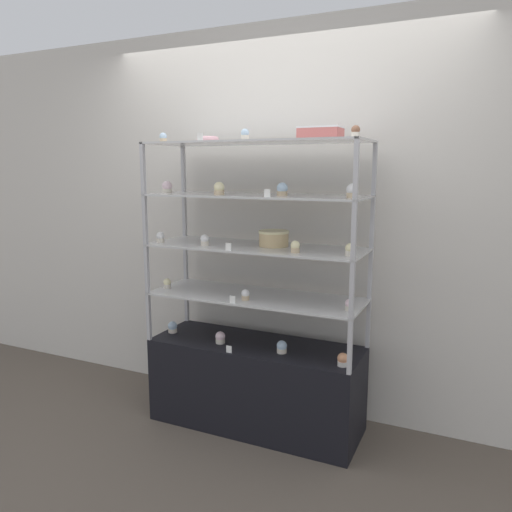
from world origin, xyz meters
name	(u,v)px	position (x,y,z in m)	size (l,w,h in m)	color
ground_plane	(256,424)	(0.00, 0.00, 0.00)	(20.00, 20.00, 0.00)	brown
back_wall	(280,222)	(0.00, 0.38, 1.30)	(8.00, 0.05, 2.60)	silver
display_base	(256,384)	(0.00, 0.00, 0.28)	(1.35, 0.48, 0.56)	black
display_riser_lower	(256,298)	(0.00, 0.00, 0.86)	(1.35, 0.48, 0.32)	#B7B7BC
display_riser_middle	(256,249)	(0.00, 0.00, 1.17)	(1.35, 0.48, 0.32)	#B7B7BC
display_riser_upper	(256,198)	(0.00, 0.00, 1.49)	(1.35, 0.48, 0.32)	#B7B7BC
display_riser_top	(256,145)	(0.00, 0.00, 1.80)	(1.35, 0.48, 0.32)	#B7B7BC
layer_cake_centerpiece	(274,238)	(0.10, 0.04, 1.24)	(0.19, 0.19, 0.10)	#DBBC84
sheet_cake_frosted	(321,133)	(0.40, 0.00, 1.86)	(0.24, 0.15, 0.07)	#C66660
cupcake_0	(173,327)	(-0.61, -0.04, 0.59)	(0.06, 0.06, 0.08)	beige
cupcake_1	(220,338)	(-0.21, -0.09, 0.59)	(0.06, 0.06, 0.08)	beige
cupcake_2	(282,347)	(0.21, -0.08, 0.59)	(0.06, 0.06, 0.08)	beige
cupcake_3	(343,360)	(0.60, -0.13, 0.59)	(0.06, 0.06, 0.08)	white
price_tag_0	(229,349)	(-0.08, -0.22, 0.58)	(0.04, 0.00, 0.04)	white
cupcake_4	(167,283)	(-0.62, -0.07, 0.91)	(0.05, 0.05, 0.07)	beige
cupcake_5	(245,295)	(-0.01, -0.12, 0.91)	(0.05, 0.05, 0.07)	#CCB28C
cupcake_6	(349,305)	(0.62, -0.08, 0.91)	(0.05, 0.05, 0.07)	beige
price_tag_1	(232,299)	(-0.05, -0.22, 0.90)	(0.04, 0.00, 0.04)	white
cupcake_7	(160,237)	(-0.62, -0.13, 1.22)	(0.05, 0.05, 0.07)	beige
cupcake_8	(205,240)	(-0.30, -0.12, 1.22)	(0.05, 0.05, 0.07)	beige
cupcake_9	(295,247)	(0.31, -0.13, 1.22)	(0.05, 0.05, 0.07)	#CCB28C
cupcake_10	(350,250)	(0.61, -0.10, 1.22)	(0.05, 0.05, 0.07)	beige
price_tag_2	(228,247)	(-0.08, -0.22, 1.21)	(0.04, 0.00, 0.04)	white
cupcake_11	(167,187)	(-0.62, -0.04, 1.54)	(0.06, 0.06, 0.08)	beige
cupcake_12	(219,189)	(-0.20, -0.10, 1.54)	(0.06, 0.06, 0.08)	#CCB28C
cupcake_13	(282,190)	(0.19, -0.06, 1.54)	(0.06, 0.06, 0.08)	#CCB28C
cupcake_14	(352,191)	(0.61, -0.07, 1.54)	(0.06, 0.06, 0.08)	#CCB28C
price_tag_3	(267,193)	(0.17, -0.22, 1.53)	(0.04, 0.00, 0.04)	white
cupcake_15	(163,138)	(-0.63, -0.05, 1.85)	(0.05, 0.05, 0.07)	#CCB28C
cupcake_16	(245,135)	(-0.01, -0.13, 1.85)	(0.05, 0.05, 0.07)	beige
cupcake_17	(356,132)	(0.62, -0.10, 1.85)	(0.05, 0.05, 0.07)	beige
price_tag_4	(200,137)	(-0.26, -0.22, 1.84)	(0.04, 0.00, 0.04)	white
donut_glazed	(208,139)	(-0.32, -0.02, 1.84)	(0.14, 0.14, 0.04)	#EFB2BC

